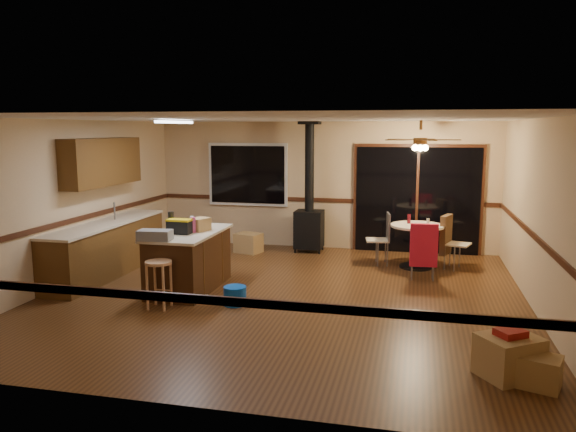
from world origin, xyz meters
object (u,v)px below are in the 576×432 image
(kitchen_island, at_px, (189,260))
(dining_table, at_px, (417,238))
(chair_left, at_px, (383,233))
(box_corner_a, at_px, (509,356))
(blue_bucket, at_px, (235,296))
(box_corner_b, at_px, (540,372))
(box_under_window, at_px, (248,243))
(chair_right, at_px, (447,235))
(toolbox_grey, at_px, (155,235))
(toolbox_black, at_px, (179,227))
(bar_stool, at_px, (159,285))
(wood_stove, at_px, (309,216))
(chair_near, at_px, (424,245))

(kitchen_island, distance_m, dining_table, 4.04)
(chair_left, distance_m, box_corner_a, 4.74)
(blue_bucket, xyz_separation_m, box_corner_b, (3.65, -1.76, 0.02))
(kitchen_island, height_order, box_under_window, kitchen_island)
(blue_bucket, distance_m, dining_table, 3.74)
(chair_right, bearing_deg, chair_left, 179.56)
(kitchen_island, height_order, toolbox_grey, toolbox_grey)
(toolbox_grey, relative_size, box_corner_a, 0.84)
(toolbox_grey, height_order, toolbox_black, toolbox_black)
(toolbox_grey, relative_size, bar_stool, 0.70)
(blue_bucket, height_order, chair_right, chair_right)
(blue_bucket, xyz_separation_m, box_corner_a, (3.40, -1.58, 0.08))
(wood_stove, bearing_deg, chair_near, -38.55)
(chair_near, relative_size, box_corner_a, 1.26)
(dining_table, bearing_deg, chair_near, -82.92)
(box_corner_b, bearing_deg, wood_stove, 121.31)
(kitchen_island, distance_m, blue_bucket, 1.18)
(blue_bucket, relative_size, box_corner_a, 0.58)
(toolbox_grey, height_order, chair_near, toolbox_grey)
(toolbox_black, bearing_deg, box_corner_a, -24.55)
(wood_stove, relative_size, box_corner_b, 6.63)
(chair_left, relative_size, chair_right, 0.74)
(bar_stool, bearing_deg, blue_bucket, 20.40)
(wood_stove, bearing_deg, box_corner_b, -58.69)
(kitchen_island, bearing_deg, chair_near, 19.84)
(chair_right, bearing_deg, kitchen_island, -150.16)
(dining_table, height_order, chair_near, chair_near)
(box_under_window, bearing_deg, chair_right, -6.01)
(toolbox_black, height_order, chair_left, toolbox_black)
(chair_near, distance_m, box_under_window, 3.69)
(chair_left, bearing_deg, box_under_window, 171.69)
(blue_bucket, relative_size, chair_right, 0.46)
(toolbox_black, relative_size, chair_right, 0.50)
(chair_near, bearing_deg, chair_left, 125.21)
(box_corner_b, bearing_deg, bar_stool, 163.23)
(wood_stove, distance_m, box_corner_b, 6.38)
(box_corner_b, bearing_deg, box_under_window, 131.51)
(toolbox_grey, distance_m, blue_bucket, 1.42)
(toolbox_grey, distance_m, chair_left, 4.27)
(bar_stool, xyz_separation_m, dining_table, (3.45, 3.14, 0.20))
(wood_stove, distance_m, toolbox_grey, 4.06)
(blue_bucket, height_order, box_under_window, box_under_window)
(chair_left, bearing_deg, box_corner_b, -69.10)
(box_under_window, bearing_deg, blue_bucket, -76.19)
(wood_stove, relative_size, chair_right, 3.60)
(bar_stool, bearing_deg, chair_right, 39.24)
(chair_near, bearing_deg, blue_bucket, -143.77)
(toolbox_grey, height_order, chair_right, toolbox_grey)
(chair_right, height_order, box_corner_a, chair_right)
(chair_right, bearing_deg, box_corner_a, -84.87)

